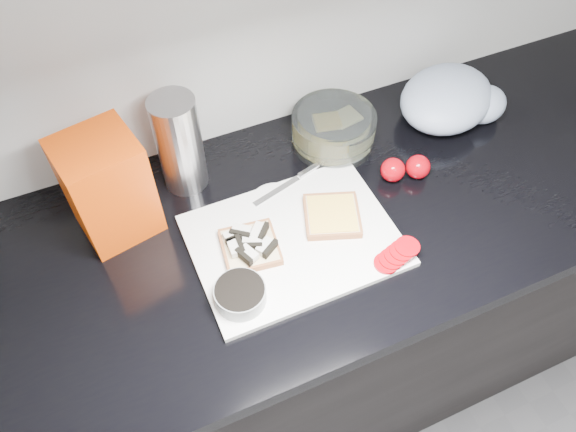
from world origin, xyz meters
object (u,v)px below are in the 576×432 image
object	(u,v)px
cutting_board	(294,240)
steel_canister	(179,144)
glass_bowl	(333,129)
bread_bag	(108,188)

from	to	relation	value
cutting_board	steel_canister	bearing A→B (deg)	120.78
glass_bowl	bread_bag	distance (m)	0.51
cutting_board	glass_bowl	size ratio (longest dim) A/B	2.11
glass_bowl	cutting_board	bearing A→B (deg)	-131.42
cutting_board	bread_bag	size ratio (longest dim) A/B	1.78
bread_bag	steel_canister	bearing A→B (deg)	8.84
glass_bowl	bread_bag	bearing A→B (deg)	-175.74
bread_bag	steel_canister	world-z (taller)	bread_bag
cutting_board	steel_canister	xyz separation A→B (m)	(-0.15, 0.24, 0.11)
steel_canister	bread_bag	bearing A→B (deg)	-159.80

